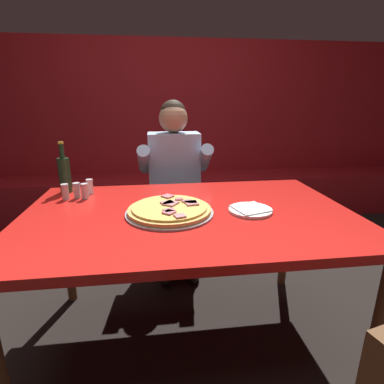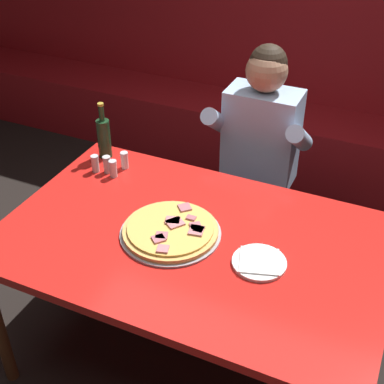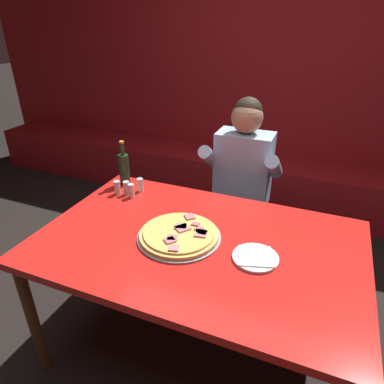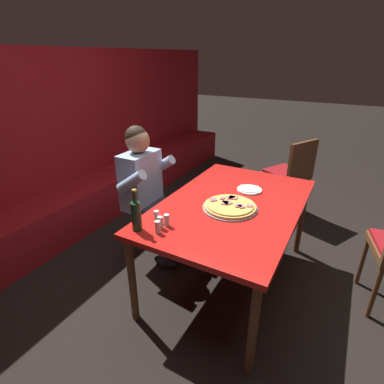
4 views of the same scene
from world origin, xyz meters
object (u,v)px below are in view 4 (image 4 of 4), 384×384
at_px(beer_bottle, 136,215).
at_px(shaker_oregano, 158,228).
at_px(plate_white_paper, 249,190).
at_px(pizza, 230,206).
at_px(dining_chair_by_booth, 292,171).
at_px(shaker_parmesan, 160,223).
at_px(diner_seated_blue_shirt, 149,189).
at_px(main_dining_table, 232,211).
at_px(shaker_red_pepper_flakes, 157,217).
at_px(shaker_black_pepper, 167,221).

height_order(beer_bottle, shaker_oregano, beer_bottle).
bearing_deg(plate_white_paper, shaker_oregano, 161.93).
distance_m(pizza, dining_chair_by_booth, 1.60).
bearing_deg(plate_white_paper, shaker_parmesan, 159.88).
bearing_deg(diner_seated_blue_shirt, shaker_oregano, -139.35).
distance_m(main_dining_table, diner_seated_blue_shirt, 0.81).
relative_size(pizza, plate_white_paper, 1.98).
bearing_deg(main_dining_table, diner_seated_blue_shirt, 90.48).
bearing_deg(plate_white_paper, diner_seated_blue_shirt, 109.71).
distance_m(main_dining_table, shaker_oregano, 0.70).
relative_size(shaker_red_pepper_flakes, shaker_oregano, 1.00).
bearing_deg(shaker_oregano, beer_bottle, 103.20).
xyz_separation_m(main_dining_table, shaker_black_pepper, (-0.53, 0.26, 0.11)).
relative_size(shaker_red_pepper_flakes, shaker_black_pepper, 1.00).
xyz_separation_m(shaker_red_pepper_flakes, shaker_oregano, (-0.11, -0.09, 0.00)).
xyz_separation_m(beer_bottle, diner_seated_blue_shirt, (0.66, 0.40, -0.16)).
bearing_deg(diner_seated_blue_shirt, pizza, -95.84).
relative_size(pizza, shaker_oregano, 4.84).
height_order(shaker_parmesan, shaker_oregano, same).
distance_m(plate_white_paper, diner_seated_blue_shirt, 0.90).
distance_m(plate_white_paper, shaker_red_pepper_flakes, 0.91).
xyz_separation_m(shaker_red_pepper_flakes, diner_seated_blue_shirt, (0.52, 0.45, -0.09)).
distance_m(pizza, beer_bottle, 0.72).
relative_size(plate_white_paper, shaker_oregano, 2.44).
bearing_deg(shaker_parmesan, shaker_red_pepper_flakes, 51.05).
relative_size(shaker_parmesan, shaker_oregano, 1.00).
relative_size(pizza, diner_seated_blue_shirt, 0.33).
xyz_separation_m(main_dining_table, shaker_parmesan, (-0.58, 0.28, 0.11)).
height_order(shaker_oregano, dining_chair_by_booth, dining_chair_by_booth).
height_order(shaker_parmesan, diner_seated_blue_shirt, diner_seated_blue_shirt).
distance_m(main_dining_table, pizza, 0.13).
bearing_deg(main_dining_table, shaker_parmesan, 154.11).
xyz_separation_m(main_dining_table, shaker_oregano, (-0.64, 0.26, 0.11)).
height_order(main_dining_table, dining_chair_by_booth, dining_chair_by_booth).
relative_size(main_dining_table, diner_seated_blue_shirt, 1.24).
bearing_deg(plate_white_paper, shaker_red_pepper_flakes, 154.57).
bearing_deg(beer_bottle, shaker_parmesan, -54.44).
xyz_separation_m(plate_white_paper, shaker_red_pepper_flakes, (-0.82, 0.39, 0.03)).
distance_m(pizza, plate_white_paper, 0.39).
height_order(shaker_red_pepper_flakes, dining_chair_by_booth, dining_chair_by_booth).
bearing_deg(beer_bottle, shaker_black_pepper, -46.96).
bearing_deg(shaker_black_pepper, shaker_red_pepper_flakes, 83.88).
xyz_separation_m(pizza, diner_seated_blue_shirt, (0.08, 0.82, -0.07)).
distance_m(beer_bottle, dining_chair_by_booth, 2.25).
bearing_deg(main_dining_table, pizza, -168.54).
distance_m(shaker_oregano, dining_chair_by_booth, 2.18).
relative_size(shaker_parmesan, shaker_red_pepper_flakes, 1.00).
xyz_separation_m(shaker_black_pepper, diner_seated_blue_shirt, (0.53, 0.54, -0.09)).
distance_m(shaker_parmesan, shaker_red_pepper_flakes, 0.09).
xyz_separation_m(main_dining_table, pizza, (-0.09, -0.02, 0.09)).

